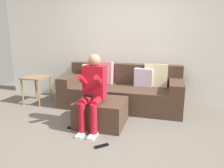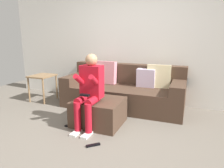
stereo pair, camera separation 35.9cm
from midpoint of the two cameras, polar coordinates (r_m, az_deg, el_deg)
The scene contains 8 objects.
ground_plane at distance 2.99m, azimuth -6.92°, elevation -15.25°, with size 7.92×7.92×0.00m, color #6B6359.
wall_back at distance 4.52m, azimuth 2.40°, elevation 11.27°, with size 6.10×0.10×2.55m, color silver.
couch_sectional at distance 4.23m, azimuth 0.18°, elevation -1.75°, with size 2.40×0.97×0.91m.
ottoman at distance 3.39m, azimuth -6.06°, elevation -7.87°, with size 0.76×0.69×0.42m, color #473326.
person_seated at distance 3.14m, azimuth -8.58°, elevation -1.14°, with size 0.33×0.59×1.16m.
side_table at distance 4.76m, azimuth -22.40°, elevation 0.75°, with size 0.45×0.52×0.58m.
remote_near_ottoman at distance 2.82m, azimuth -6.70°, elevation -16.85°, with size 0.19×0.04×0.02m, color black.
remote_by_storage_bin at distance 3.38m, azimuth -13.88°, elevation -11.90°, with size 0.19×0.04×0.02m, color black.
Camera 1 is at (0.87, -2.48, 1.41)m, focal length 32.80 mm.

